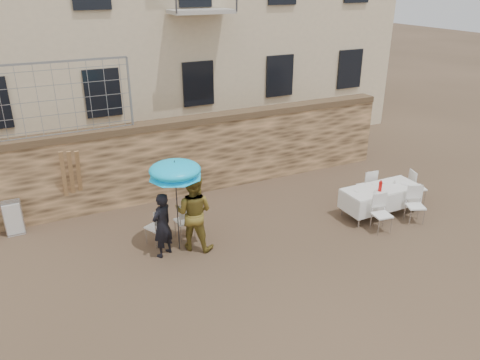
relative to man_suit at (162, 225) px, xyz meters
name	(u,v)px	position (x,y,z in m)	size (l,w,h in m)	color
ground	(269,283)	(1.62, -1.99, -0.77)	(80.00, 80.00, 0.00)	brown
stone_wall	(185,157)	(1.62, 3.01, 0.33)	(13.00, 0.50, 2.20)	olive
chain_link_fence	(65,99)	(-1.38, 3.01, 2.33)	(3.20, 0.06, 1.80)	gray
man_suit	(162,225)	(0.00, 0.00, 0.00)	(0.56, 0.37, 1.53)	black
woman_dress	(194,212)	(0.75, 0.00, 0.15)	(0.89, 0.70, 1.84)	olive
umbrella	(175,173)	(0.40, 0.10, 1.16)	(1.19, 1.19, 2.04)	#3F3F44
couple_chair_left	(156,226)	(0.00, 0.55, -0.29)	(0.48, 0.48, 0.96)	white
couple_chair_right	(184,219)	(0.70, 0.55, -0.29)	(0.48, 0.48, 0.96)	white
banquet_table	(382,189)	(5.78, -0.55, -0.04)	(2.10, 0.85, 0.78)	white
soda_bottle	(380,186)	(5.58, -0.70, 0.14)	(0.09, 0.09, 0.26)	red
table_chair_front_left	(382,214)	(5.18, -1.30, -0.29)	(0.48, 0.48, 0.96)	white
table_chair_front_right	(416,205)	(6.28, -1.30, -0.29)	(0.48, 0.48, 0.96)	white
table_chair_back	(366,185)	(5.98, 0.25, -0.29)	(0.48, 0.48, 0.96)	white
table_chair_side	(417,187)	(7.18, -0.45, -0.29)	(0.48, 0.48, 0.96)	white
chair_stack_right	(13,215)	(-3.01, 2.62, -0.31)	(0.46, 0.40, 0.92)	white
wood_planks	(77,183)	(-1.41, 2.69, 0.23)	(0.70, 0.20, 2.00)	#A37749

